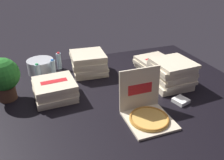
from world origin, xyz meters
TOP-DOWN VIEW (x-y plane):
  - ground_plane at (0.00, 0.00)m, footprint 3.20×2.40m
  - open_pizza_box at (0.19, -0.47)m, footprint 0.41×0.45m
  - pizza_stack_right_far at (-0.07, 0.64)m, footprint 0.47×0.47m
  - pizza_stack_left_far at (-0.56, 0.18)m, footprint 0.45×0.45m
  - pizza_stack_right_near at (0.79, 0.44)m, footprint 0.47×0.47m
  - pizza_stack_center_near at (0.74, -0.02)m, footprint 0.45×0.45m
  - ice_bucket at (-0.65, 0.87)m, footprint 0.34×0.34m
  - water_bottle_0 at (-0.70, 0.62)m, footprint 0.06×0.06m
  - water_bottle_1 at (-0.51, 0.69)m, footprint 0.06×0.06m
  - water_bottle_2 at (-0.41, 0.91)m, footprint 0.06×0.06m
  - potted_plant at (-1.04, 0.32)m, footprint 0.34×0.34m
  - napkin_pile at (0.65, -0.36)m, footprint 0.17×0.17m

SIDE VIEW (x-z plane):
  - ground_plane at x=0.00m, z-range -0.02..0.00m
  - napkin_pile at x=0.65m, z-range 0.00..0.04m
  - open_pizza_box at x=0.19m, z-range -0.14..0.30m
  - pizza_stack_right_near at x=0.79m, z-range 0.00..0.16m
  - ice_bucket at x=-0.65m, z-range 0.00..0.18m
  - pizza_stack_left_far at x=-0.56m, z-range 0.00..0.20m
  - water_bottle_0 at x=-0.70m, z-range -0.01..0.23m
  - water_bottle_1 at x=-0.51m, z-range -0.01..0.23m
  - water_bottle_2 at x=-0.41m, z-range -0.01..0.23m
  - pizza_stack_right_far at x=-0.07m, z-range 0.00..0.28m
  - pizza_stack_center_near at x=0.74m, z-range 0.00..0.32m
  - potted_plant at x=-1.04m, z-range 0.04..0.50m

